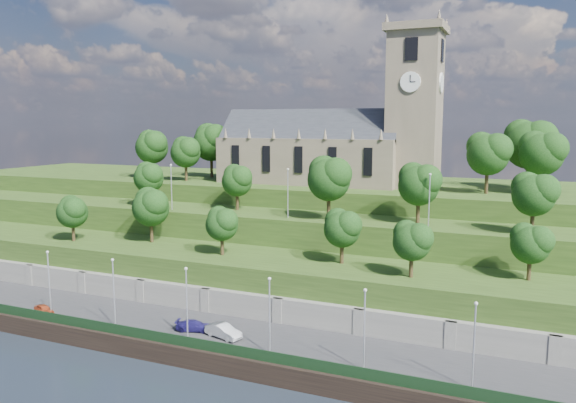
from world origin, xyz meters
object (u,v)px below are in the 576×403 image
at_px(car_left, 44,309).
at_px(car_middle, 223,331).
at_px(church, 337,141).
at_px(car_right, 194,326).

bearing_deg(car_left, car_middle, -67.58).
relative_size(church, car_right, 9.19).
bearing_deg(church, car_right, -94.92).
relative_size(car_left, car_middle, 0.73).
relative_size(church, car_left, 11.68).
height_order(car_left, car_right, car_right).
bearing_deg(church, car_left, -118.90).
distance_m(church, car_middle, 45.91).
bearing_deg(car_right, car_middle, -111.12).
xyz_separation_m(church, car_right, (-3.53, -41.00, -19.91)).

